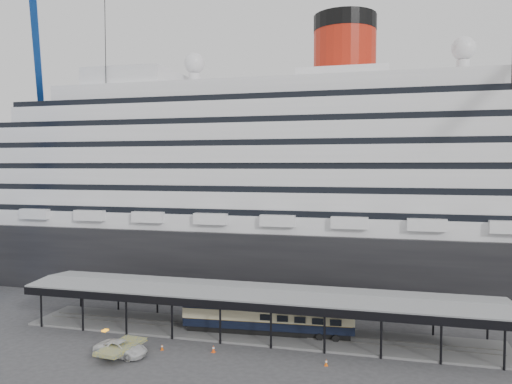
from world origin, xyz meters
The scene contains 8 objects.
ground centered at (0.00, 0.00, 0.00)m, with size 200.00×200.00×0.00m, color #363638.
cruise_ship centered at (0.05, 32.00, 18.35)m, with size 130.00×30.00×43.90m.
platform_canopy centered at (0.00, 5.00, 2.36)m, with size 56.00×9.18×5.30m.
port_truck centered at (-11.71, -5.12, 0.78)m, with size 2.59×5.62×1.56m, color silver.
pullman_carriage centered at (1.58, 5.00, 2.40)m, with size 20.09×3.96×19.59m.
traffic_cone_left centered at (-8.30, -2.53, 0.33)m, with size 0.42×0.42×0.66m.
traffic_cone_mid centered at (-2.75, -1.77, 0.39)m, with size 0.47×0.47×0.78m.
traffic_cone_right centered at (9.23, -2.34, 0.34)m, with size 0.44×0.44×0.69m.
Camera 1 is at (14.62, -50.78, 19.73)m, focal length 35.00 mm.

